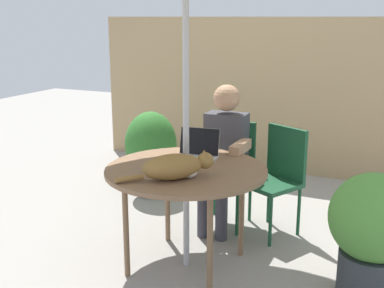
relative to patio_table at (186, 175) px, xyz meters
The scene contains 10 objects.
ground_plane 0.69m from the patio_table, ahead, with size 14.00×14.00×0.00m, color gray.
fence_back 2.54m from the patio_table, 90.00° to the left, with size 4.55×0.08×1.78m, color tan.
patio_table is the anchor object (origin of this frame).
chair_occupied 0.90m from the patio_table, 90.00° to the left, with size 0.40×0.40×0.90m.
chair_empty 0.97m from the patio_table, 62.55° to the left, with size 0.54×0.54×0.90m.
person_seated 0.73m from the patio_table, 90.00° to the left, with size 0.48×0.48×1.24m.
laptop 0.30m from the patio_table, 96.62° to the left, with size 0.33×0.28×0.21m.
cat 0.28m from the patio_table, 79.69° to the right, with size 0.52×0.46×0.17m.
potted_plant_near_fence 1.57m from the patio_table, 128.39° to the left, with size 0.52×0.52×0.86m.
potted_plant_by_chair 1.28m from the patio_table, ahead, with size 0.56×0.56×0.85m.
Camera 1 is at (1.40, -2.98, 1.77)m, focal length 45.95 mm.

